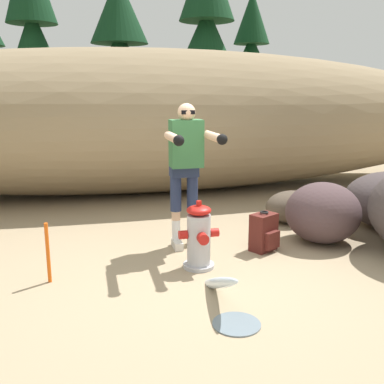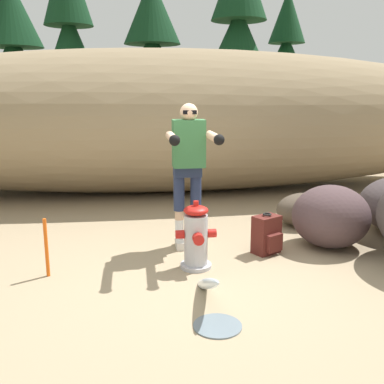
{
  "view_description": "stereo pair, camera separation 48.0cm",
  "coord_description": "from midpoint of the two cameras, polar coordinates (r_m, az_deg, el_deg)",
  "views": [
    {
      "loc": [
        -1.14,
        -4.15,
        1.81
      ],
      "look_at": [
        -0.05,
        0.41,
        0.75
      ],
      "focal_mm": 41.42,
      "sensor_mm": 36.0,
      "label": 1
    },
    {
      "loc": [
        -0.66,
        -4.24,
        1.81
      ],
      "look_at": [
        -0.05,
        0.41,
        0.75
      ],
      "focal_mm": 41.42,
      "sensor_mm": 36.0,
      "label": 2
    }
  ],
  "objects": [
    {
      "name": "dirt_embankment",
      "position": [
        8.24,
        -7.23,
        9.0
      ],
      "size": [
        14.16,
        3.2,
        2.57
      ],
      "primitive_type": "ellipsoid",
      "color": "#897556",
      "rests_on": "ground_plane"
    },
    {
      "name": "pine_tree_center",
      "position": [
        14.53,
        -10.24,
        16.93
      ],
      "size": [
        2.72,
        2.72,
        5.28
      ],
      "color": "#47331E",
      "rests_on": "ground_plane"
    },
    {
      "name": "survey_stake",
      "position": [
        4.58,
        -20.98,
        -7.39
      ],
      "size": [
        0.04,
        0.04,
        0.6
      ],
      "primitive_type": "cylinder",
      "color": "#E55914",
      "rests_on": "ground_plane"
    },
    {
      "name": "boulder_outlier",
      "position": [
        6.37,
        10.56,
        -1.89
      ],
      "size": [
        0.91,
        0.79,
        0.45
      ],
      "primitive_type": "ellipsoid",
      "rotation": [
        0.0,
        0.0,
        3.4
      ],
      "color": "#4D4034",
      "rests_on": "ground_plane"
    },
    {
      "name": "spare_backpack",
      "position": [
        5.18,
        6.64,
        -5.26
      ],
      "size": [
        0.36,
        0.36,
        0.47
      ],
      "rotation": [
        0.0,
        0.0,
        5.22
      ],
      "color": "#511E19",
      "rests_on": "ground_plane"
    },
    {
      "name": "pine_tree_far_right",
      "position": [
        16.41,
        6.75,
        17.3
      ],
      "size": [
        1.94,
        1.94,
        5.24
      ],
      "color": "#47331E",
      "rests_on": "ground_plane"
    },
    {
      "name": "hydrant_water_jet",
      "position": [
        4.01,
        0.15,
        -12.32
      ],
      "size": [
        0.39,
        1.27,
        0.58
      ],
      "color": "silver",
      "rests_on": "ground_plane"
    },
    {
      "name": "pine_tree_left",
      "position": [
        15.13,
        -20.68,
        17.99
      ],
      "size": [
        2.35,
        2.35,
        6.38
      ],
      "color": "#47331E",
      "rests_on": "ground_plane"
    },
    {
      "name": "pine_tree_right",
      "position": [
        14.05,
        0.85,
        19.56
      ],
      "size": [
        2.55,
        2.55,
        6.17
      ],
      "color": "#47331E",
      "rests_on": "ground_plane"
    },
    {
      "name": "utility_worker",
      "position": [
        5.03,
        -3.54,
        4.38
      ],
      "size": [
        0.55,
        0.98,
        1.69
      ],
      "rotation": [
        0.0,
        0.0,
        -1.57
      ],
      "color": "beige",
      "rests_on": "ground_plane"
    },
    {
      "name": "boulder_mid",
      "position": [
        5.57,
        14.16,
        -2.62
      ],
      "size": [
        0.99,
        0.96,
        0.74
      ],
      "primitive_type": "ellipsoid",
      "rotation": [
        0.0,
        0.0,
        1.48
      ],
      "color": "#4A3739",
      "rests_on": "ground_plane"
    },
    {
      "name": "ground_plane",
      "position": [
        4.67,
        -1.24,
        -10.36
      ],
      "size": [
        56.0,
        56.0,
        0.04
      ],
      "primitive_type": "cube",
      "color": "#998466"
    },
    {
      "name": "fire_hydrant",
      "position": [
        4.63,
        -2.09,
        -5.92
      ],
      "size": [
        0.43,
        0.38,
        0.72
      ],
      "color": "#B2B2B7",
      "rests_on": "ground_plane"
    }
  ]
}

